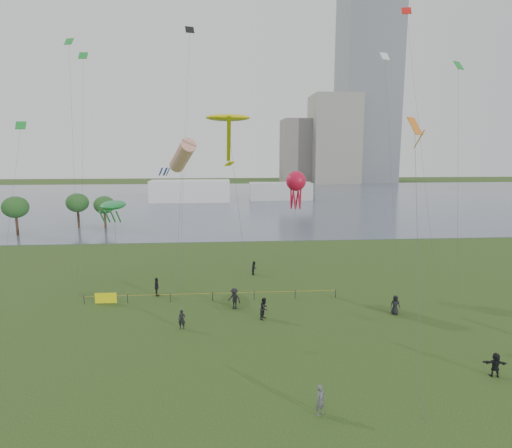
{
  "coord_description": "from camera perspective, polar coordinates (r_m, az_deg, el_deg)",
  "views": [
    {
      "loc": [
        -2.78,
        -26.07,
        14.22
      ],
      "look_at": [
        0.0,
        10.0,
        8.0
      ],
      "focal_mm": 30.0,
      "sensor_mm": 36.0,
      "label": 1
    }
  ],
  "objects": [
    {
      "name": "spectator_b",
      "position": [
        39.44,
        -2.91,
        -9.89
      ],
      "size": [
        1.44,
        1.26,
        1.93
      ],
      "primitive_type": "imported",
      "rotation": [
        0.0,
        0.0,
        -0.55
      ],
      "color": "black",
      "rests_on": "ground_plane"
    },
    {
      "name": "kite_flyer",
      "position": [
        25.33,
        8.6,
        -22.21
      ],
      "size": [
        0.75,
        0.69,
        1.71
      ],
      "primitive_type": "imported",
      "rotation": [
        0.0,
        0.0,
        0.59
      ],
      "color": "#505357",
      "rests_on": "ground_plane"
    },
    {
      "name": "kite_windsock",
      "position": [
        46.03,
        -9.81,
        8.95
      ],
      "size": [
        4.15,
        6.78,
        15.53
      ],
      "rotation": [
        0.0,
        0.0,
        -0.1
      ],
      "color": "#3F3F42"
    },
    {
      "name": "lake",
      "position": [
        126.9,
        -3.13,
        3.32
      ],
      "size": [
        400.0,
        120.0,
        0.08
      ],
      "primitive_type": "cube",
      "color": "#515C6F",
      "rests_on": "ground_plane"
    },
    {
      "name": "pavilion_left",
      "position": [
        121.94,
        -8.75,
        4.36
      ],
      "size": [
        22.0,
        8.0,
        6.0
      ],
      "primitive_type": "cube",
      "color": "white",
      "rests_on": "ground_plane"
    },
    {
      "name": "spectator_a",
      "position": [
        37.18,
        1.11,
        -11.18
      ],
      "size": [
        1.08,
        1.15,
        1.87
      ],
      "primitive_type": "imported",
      "rotation": [
        0.0,
        0.0,
        1.03
      ],
      "color": "black",
      "rests_on": "ground_plane"
    },
    {
      "name": "trees",
      "position": [
        83.59,
        -24.37,
        2.31
      ],
      "size": [
        16.95,
        11.34,
        6.68
      ],
      "color": "#39261A",
      "rests_on": "ground_plane"
    },
    {
      "name": "spectator_f",
      "position": [
        35.77,
        -9.85,
        -12.44
      ],
      "size": [
        0.59,
        0.4,
        1.59
      ],
      "primitive_type": "imported",
      "rotation": [
        0.0,
        0.0,
        -0.03
      ],
      "color": "black",
      "rests_on": "ground_plane"
    },
    {
      "name": "ground_plane",
      "position": [
        29.83,
        1.56,
        -18.72
      ],
      "size": [
        400.0,
        400.0,
        0.0
      ],
      "primitive_type": "plane",
      "color": "#203912"
    },
    {
      "name": "spectator_e",
      "position": [
        32.4,
        29.29,
        -16.05
      ],
      "size": [
        1.53,
        0.77,
        1.58
      ],
      "primitive_type": "imported",
      "rotation": [
        0.0,
        0.0,
        2.92
      ],
      "color": "black",
      "rests_on": "ground_plane"
    },
    {
      "name": "kite_stingray",
      "position": [
        45.7,
        -3.76,
        13.86
      ],
      "size": [
        4.66,
        10.32,
        17.97
      ],
      "rotation": [
        0.0,
        0.0,
        0.01
      ],
      "color": "#3F3F42"
    },
    {
      "name": "fence",
      "position": [
        42.3,
        -14.24,
        -9.4
      ],
      "size": [
        24.07,
        0.07,
        1.05
      ],
      "color": "black",
      "rests_on": "ground_plane"
    },
    {
      "name": "tower",
      "position": [
        209.66,
        14.81,
        22.06
      ],
      "size": [
        24.0,
        24.0,
        120.0
      ],
      "primitive_type": "cube",
      "color": "slate",
      "rests_on": "ground_plane"
    },
    {
      "name": "spectator_g",
      "position": [
        49.8,
        -0.23,
        -5.89
      ],
      "size": [
        0.82,
        0.93,
        1.58
      ],
      "primitive_type": "imported",
      "rotation": [
        0.0,
        0.0,
        1.23
      ],
      "color": "black",
      "rests_on": "ground_plane"
    },
    {
      "name": "kite_delta",
      "position": [
        35.5,
        20.5,
        10.97
      ],
      "size": [
        5.24,
        13.63,
        16.8
      ],
      "rotation": [
        0.0,
        0.0,
        0.01
      ],
      "color": "#3F3F42"
    },
    {
      "name": "spectator_c",
      "position": [
        43.82,
        -13.1,
        -8.17
      ],
      "size": [
        0.53,
        1.12,
        1.85
      ],
      "primitive_type": "imported",
      "rotation": [
        0.0,
        0.0,
        1.5
      ],
      "color": "black",
      "rests_on": "ground_plane"
    },
    {
      "name": "building_low",
      "position": [
        197.17,
        5.83,
        9.64
      ],
      "size": [
        16.0,
        18.0,
        28.0
      ],
      "primitive_type": "cube",
      "color": "slate",
      "rests_on": "ground_plane"
    },
    {
      "name": "pavilion_right",
      "position": [
        125.75,
        3.29,
        4.39
      ],
      "size": [
        18.0,
        7.0,
        5.0
      ],
      "primitive_type": "cube",
      "color": "silver",
      "rests_on": "ground_plane"
    },
    {
      "name": "spectator_d",
      "position": [
        40.11,
        18.07,
        -10.21
      ],
      "size": [
        0.91,
        0.67,
        1.72
      ],
      "primitive_type": "imported",
      "rotation": [
        0.0,
        0.0,
        -0.16
      ],
      "color": "black",
      "rests_on": "ground_plane"
    },
    {
      "name": "kite_creature",
      "position": [
        48.04,
        -18.5,
        2.38
      ],
      "size": [
        3.09,
        8.93,
        8.95
      ],
      "rotation": [
        0.0,
        0.0,
        -0.29
      ],
      "color": "#3F3F42"
    },
    {
      "name": "building_mid",
      "position": [
        194.36,
        10.32,
        11.01
      ],
      "size": [
        20.0,
        20.0,
        38.0
      ],
      "primitive_type": "cube",
      "color": "gray",
      "rests_on": "ground_plane"
    },
    {
      "name": "small_kites",
      "position": [
        45.25,
        -4.27,
        21.67
      ],
      "size": [
        40.19,
        12.83,
        11.73
      ],
      "color": "#198C2D"
    },
    {
      "name": "kite_octopus",
      "position": [
        44.99,
        5.35,
        5.61
      ],
      "size": [
        2.09,
        6.53,
        12.14
      ],
      "rotation": [
        0.0,
        0.0,
        -0.36
      ],
      "color": "#3F3F42"
    }
  ]
}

